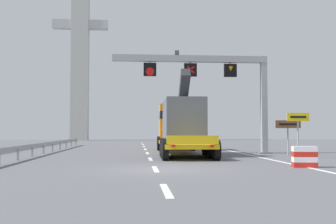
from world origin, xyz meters
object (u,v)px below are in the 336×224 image
tourist_info_sign_brown (288,128)px  crash_barrier_striped (304,157)px  bridge_pylon_distant (80,45)px  exit_sign_yellow (298,124)px  heavy_haul_truck_yellow (180,125)px  overhead_lane_gantry (213,75)px

tourist_info_sign_brown → crash_barrier_striped: (-2.53, -8.50, -1.27)m
crash_barrier_striped → bridge_pylon_distant: size_ratio=0.03×
exit_sign_yellow → crash_barrier_striped: (-2.26, -6.20, -1.50)m
heavy_haul_truck_yellow → crash_barrier_striped: 12.50m
heavy_haul_truck_yellow → crash_barrier_striped: size_ratio=13.33×
exit_sign_yellow → bridge_pylon_distant: (-18.67, 44.70, 13.83)m
tourist_info_sign_brown → heavy_haul_truck_yellow: bearing=154.3°
heavy_haul_truck_yellow → tourist_info_sign_brown: bearing=-25.7°
heavy_haul_truck_yellow → bridge_pylon_distant: (-12.30, 39.20, 13.79)m
tourist_info_sign_brown → bridge_pylon_distant: (-18.94, 42.41, 14.06)m
overhead_lane_gantry → tourist_info_sign_brown: bearing=-26.2°
overhead_lane_gantry → crash_barrier_striped: bearing=-79.8°
overhead_lane_gantry → tourist_info_sign_brown: size_ratio=4.90×
heavy_haul_truck_yellow → crash_barrier_striped: (4.12, -11.70, -1.54)m
overhead_lane_gantry → tourist_info_sign_brown: (4.46, -2.20, -3.69)m
crash_barrier_striped → bridge_pylon_distant: bridge_pylon_distant is taller
heavy_haul_truck_yellow → bridge_pylon_distant: size_ratio=0.46×
heavy_haul_truck_yellow → exit_sign_yellow: heavy_haul_truck_yellow is taller
overhead_lane_gantry → bridge_pylon_distant: bridge_pylon_distant is taller
overhead_lane_gantry → tourist_info_sign_brown: overhead_lane_gantry is taller
overhead_lane_gantry → heavy_haul_truck_yellow: overhead_lane_gantry is taller
tourist_info_sign_brown → bridge_pylon_distant: bearing=114.1°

